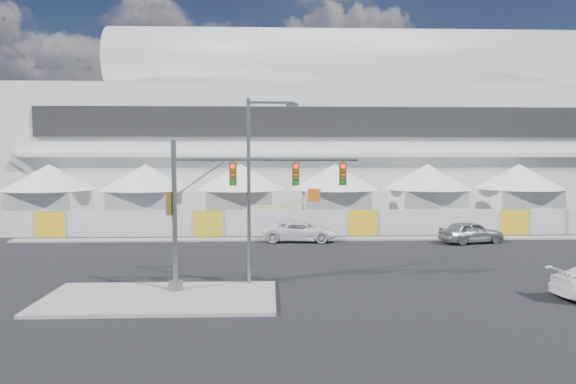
{
  "coord_description": "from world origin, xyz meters",
  "views": [
    {
      "loc": [
        -1.23,
        -25.01,
        6.26
      ],
      "look_at": [
        0.01,
        10.0,
        3.74
      ],
      "focal_mm": 32.0,
      "sensor_mm": 36.0,
      "label": 1
    }
  ],
  "objects_px": {
    "lot_car_a": "(495,218)",
    "pickup_curb": "(300,231)",
    "lot_car_c": "(130,219)",
    "sedan_silver": "(471,232)",
    "boom_lift": "(265,220)",
    "traffic_mast": "(217,207)",
    "streetlight_median": "(254,178)"
  },
  "relations": [
    {
      "from": "lot_car_c",
      "to": "lot_car_a",
      "type": "bearing_deg",
      "value": -79.07
    },
    {
      "from": "lot_car_a",
      "to": "lot_car_c",
      "type": "bearing_deg",
      "value": 118.55
    },
    {
      "from": "lot_car_c",
      "to": "boom_lift",
      "type": "height_order",
      "value": "boom_lift"
    },
    {
      "from": "lot_car_a",
      "to": "streetlight_median",
      "type": "height_order",
      "value": "streetlight_median"
    },
    {
      "from": "streetlight_median",
      "to": "boom_lift",
      "type": "xyz_separation_m",
      "value": [
        0.39,
        17.72,
        -4.23
      ]
    },
    {
      "from": "lot_car_a",
      "to": "streetlight_median",
      "type": "distance_m",
      "value": 28.74
    },
    {
      "from": "lot_car_a",
      "to": "lot_car_c",
      "type": "distance_m",
      "value": 31.98
    },
    {
      "from": "pickup_curb",
      "to": "traffic_mast",
      "type": "bearing_deg",
      "value": 166.15
    },
    {
      "from": "boom_lift",
      "to": "pickup_curb",
      "type": "bearing_deg",
      "value": -49.07
    },
    {
      "from": "sedan_silver",
      "to": "lot_car_c",
      "type": "bearing_deg",
      "value": 56.31
    },
    {
      "from": "sedan_silver",
      "to": "lot_car_c",
      "type": "distance_m",
      "value": 28.23
    },
    {
      "from": "sedan_silver",
      "to": "streetlight_median",
      "type": "relative_size",
      "value": 0.53
    },
    {
      "from": "pickup_curb",
      "to": "lot_car_c",
      "type": "distance_m",
      "value": 16.61
    },
    {
      "from": "lot_car_a",
      "to": "pickup_curb",
      "type": "bearing_deg",
      "value": 142.39
    },
    {
      "from": "pickup_curb",
      "to": "lot_car_a",
      "type": "height_order",
      "value": "pickup_curb"
    },
    {
      "from": "sedan_silver",
      "to": "boom_lift",
      "type": "relative_size",
      "value": 0.64
    },
    {
      "from": "pickup_curb",
      "to": "streetlight_median",
      "type": "distance_m",
      "value": 13.84
    },
    {
      "from": "lot_car_c",
      "to": "boom_lift",
      "type": "bearing_deg",
      "value": -92.06
    },
    {
      "from": "pickup_curb",
      "to": "lot_car_c",
      "type": "bearing_deg",
      "value": 64.69
    },
    {
      "from": "sedan_silver",
      "to": "traffic_mast",
      "type": "height_order",
      "value": "traffic_mast"
    },
    {
      "from": "sedan_silver",
      "to": "boom_lift",
      "type": "bearing_deg",
      "value": 53.06
    },
    {
      "from": "pickup_curb",
      "to": "streetlight_median",
      "type": "height_order",
      "value": "streetlight_median"
    },
    {
      "from": "streetlight_median",
      "to": "lot_car_a",
      "type": "bearing_deg",
      "value": 43.9
    },
    {
      "from": "lot_car_c",
      "to": "traffic_mast",
      "type": "distance_m",
      "value": 24.45
    },
    {
      "from": "lot_car_c",
      "to": "traffic_mast",
      "type": "xyz_separation_m",
      "value": [
        9.89,
        -22.13,
        3.25
      ]
    },
    {
      "from": "lot_car_c",
      "to": "traffic_mast",
      "type": "bearing_deg",
      "value": -142.69
    },
    {
      "from": "streetlight_median",
      "to": "pickup_curb",
      "type": "bearing_deg",
      "value": 77.01
    },
    {
      "from": "pickup_curb",
      "to": "traffic_mast",
      "type": "xyz_separation_m",
      "value": [
        -4.56,
        -13.94,
        3.16
      ]
    },
    {
      "from": "pickup_curb",
      "to": "lot_car_a",
      "type": "relative_size",
      "value": 1.22
    },
    {
      "from": "pickup_curb",
      "to": "lot_car_a",
      "type": "bearing_deg",
      "value": -64.22
    },
    {
      "from": "sedan_silver",
      "to": "boom_lift",
      "type": "xyz_separation_m",
      "value": [
        -14.72,
        6.17,
        0.17
      ]
    },
    {
      "from": "pickup_curb",
      "to": "streetlight_median",
      "type": "relative_size",
      "value": 0.62
    }
  ]
}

